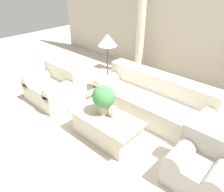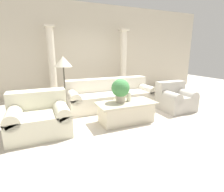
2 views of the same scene
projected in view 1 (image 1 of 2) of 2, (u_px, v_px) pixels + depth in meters
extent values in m
plane|color=beige|center=(124.00, 127.00, 4.21)|extent=(16.00, 16.00, 0.00)
cube|color=beige|center=(199.00, 20.00, 5.11)|extent=(10.00, 0.06, 3.20)
cube|color=beige|center=(151.00, 105.00, 4.51)|extent=(2.50, 0.98, 0.43)
cube|color=beige|center=(161.00, 83.00, 4.52)|extent=(2.50, 0.34, 0.36)
cylinder|color=beige|center=(111.00, 79.00, 5.05)|extent=(0.28, 0.98, 0.28)
cylinder|color=beige|center=(206.00, 117.00, 3.75)|extent=(0.28, 0.98, 0.28)
cube|color=beige|center=(55.00, 91.00, 5.01)|extent=(1.11, 0.98, 0.43)
cube|color=beige|center=(64.00, 71.00, 5.02)|extent=(1.11, 0.34, 0.36)
cylinder|color=beige|center=(44.00, 77.00, 5.15)|extent=(0.28, 0.98, 0.28)
cylinder|color=beige|center=(65.00, 88.00, 4.66)|extent=(0.28, 0.98, 0.28)
cube|color=beige|center=(106.00, 128.00, 3.85)|extent=(1.15, 0.57, 0.42)
cube|color=#BCB398|center=(105.00, 117.00, 3.74)|extent=(1.31, 0.64, 0.04)
cylinder|color=#B2A893|center=(104.00, 109.00, 3.80)|extent=(0.21, 0.21, 0.15)
sphere|color=#428447|center=(104.00, 97.00, 3.68)|extent=(0.40, 0.40, 0.40)
cylinder|color=silver|center=(113.00, 112.00, 3.66)|extent=(0.10, 0.10, 0.20)
cylinder|color=#4C473D|center=(108.00, 92.00, 5.40)|extent=(0.26, 0.26, 0.03)
cylinder|color=#4C473D|center=(108.00, 70.00, 5.10)|extent=(0.04, 0.04, 1.15)
cone|color=beige|center=(107.00, 40.00, 4.75)|extent=(0.44, 0.44, 0.26)
cylinder|color=beige|center=(140.00, 34.00, 5.82)|extent=(0.22, 0.22, 2.27)
cube|color=#B7B2A8|center=(200.00, 171.00, 3.02)|extent=(0.82, 0.78, 0.42)
cube|color=#B7B2A8|center=(213.00, 142.00, 2.99)|extent=(0.82, 0.27, 0.33)
cylinder|color=#B7B2A8|center=(184.00, 151.00, 3.08)|extent=(0.28, 0.78, 0.28)
cylinder|color=#B7B2A8|center=(224.00, 172.00, 2.76)|extent=(0.28, 0.78, 0.28)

